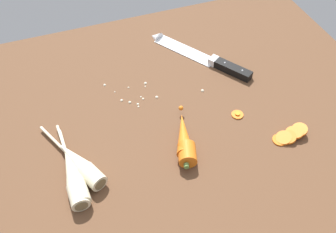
% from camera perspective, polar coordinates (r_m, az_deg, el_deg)
% --- Properties ---
extents(ground_plane, '(1.20, 0.90, 0.04)m').
position_cam_1_polar(ground_plane, '(1.00, -0.39, -0.55)').
color(ground_plane, brown).
extents(chefs_knife, '(0.22, 0.31, 0.04)m').
position_cam_1_polar(chefs_knife, '(1.16, 4.24, 9.11)').
color(chefs_knife, silver).
rests_on(chefs_knife, ground_plane).
extents(whole_carrot, '(0.08, 0.18, 0.04)m').
position_cam_1_polar(whole_carrot, '(0.91, 2.37, -3.45)').
color(whole_carrot, orange).
rests_on(whole_carrot, ground_plane).
extents(parsnip_front, '(0.04, 0.23, 0.04)m').
position_cam_1_polar(parsnip_front, '(0.87, -13.77, -8.80)').
color(parsnip_front, beige).
rests_on(parsnip_front, ground_plane).
extents(parsnip_mid_left, '(0.05, 0.24, 0.04)m').
position_cam_1_polar(parsnip_mid_left, '(0.88, -13.80, -8.30)').
color(parsnip_mid_left, beige).
rests_on(parsnip_mid_left, ground_plane).
extents(parsnip_mid_right, '(0.12, 0.22, 0.04)m').
position_cam_1_polar(parsnip_mid_right, '(0.89, -12.96, -6.75)').
color(parsnip_mid_right, beige).
rests_on(parsnip_mid_right, ground_plane).
extents(carrot_slice_stack, '(0.09, 0.04, 0.03)m').
position_cam_1_polar(carrot_slice_stack, '(0.98, 17.55, -2.60)').
color(carrot_slice_stack, orange).
rests_on(carrot_slice_stack, ground_plane).
extents(carrot_slice_stray_near, '(0.03, 0.03, 0.01)m').
position_cam_1_polar(carrot_slice_stray_near, '(1.00, 10.19, 0.34)').
color(carrot_slice_stray_near, orange).
rests_on(carrot_slice_stray_near, ground_plane).
extents(mince_crumbs, '(0.25, 0.12, 0.01)m').
position_cam_1_polar(mince_crumbs, '(1.04, -3.46, 3.42)').
color(mince_crumbs, beige).
rests_on(mince_crumbs, ground_plane).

